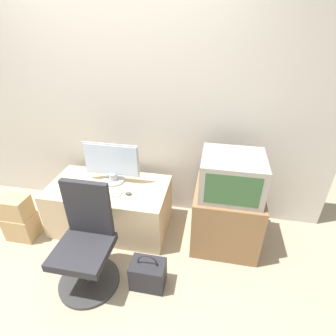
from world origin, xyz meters
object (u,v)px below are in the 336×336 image
object	(u,v)px
keyboard	(103,192)
cardboard_box_lower	(22,226)
main_monitor	(112,163)
crt_tv	(232,175)
handbag	(148,274)
office_chair	(87,246)
mouse	(128,193)

from	to	relation	value
keyboard	cardboard_box_lower	size ratio (longest dim) A/B	1.25
main_monitor	crt_tv	distance (m)	1.20
handbag	office_chair	bearing A→B (deg)	-177.37
mouse	handbag	size ratio (longest dim) A/B	0.19
main_monitor	cardboard_box_lower	distance (m)	1.16
main_monitor	office_chair	world-z (taller)	main_monitor
cardboard_box_lower	main_monitor	bearing A→B (deg)	26.52
mouse	cardboard_box_lower	bearing A→B (deg)	-168.21
mouse	office_chair	size ratio (longest dim) A/B	0.07
keyboard	cardboard_box_lower	xyz separation A→B (m)	(-0.86, -0.23, -0.40)
main_monitor	handbag	world-z (taller)	main_monitor
crt_tv	office_chair	bearing A→B (deg)	-150.00
keyboard	handbag	xyz separation A→B (m)	(0.59, -0.54, -0.40)
main_monitor	keyboard	bearing A→B (deg)	-97.02
main_monitor	mouse	xyz separation A→B (m)	(0.23, -0.21, -0.20)
office_chair	handbag	bearing A→B (deg)	2.63
keyboard	mouse	world-z (taller)	mouse
keyboard	crt_tv	distance (m)	1.25
main_monitor	mouse	bearing A→B (deg)	-41.83
main_monitor	office_chair	size ratio (longest dim) A/B	0.62
main_monitor	office_chair	distance (m)	0.86
mouse	handbag	world-z (taller)	mouse
mouse	cardboard_box_lower	distance (m)	1.22
crt_tv	cardboard_box_lower	distance (m)	2.21
handbag	keyboard	bearing A→B (deg)	137.32
handbag	cardboard_box_lower	bearing A→B (deg)	167.72
mouse	crt_tv	distance (m)	1.00
mouse	office_chair	distance (m)	0.62
office_chair	mouse	bearing A→B (deg)	71.97
main_monitor	keyboard	size ratio (longest dim) A/B	1.57
cardboard_box_lower	handbag	size ratio (longest dim) A/B	0.84
crt_tv	office_chair	distance (m)	1.39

